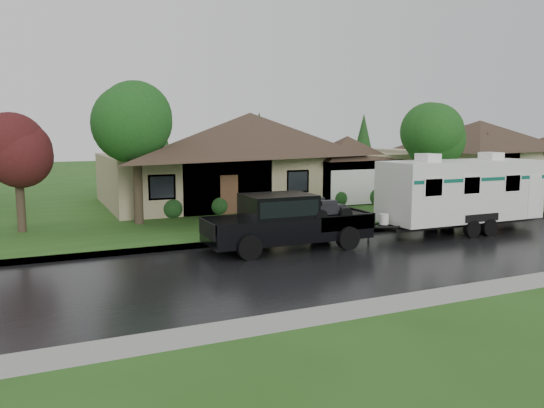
{
  "coord_description": "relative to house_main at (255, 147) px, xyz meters",
  "views": [
    {
      "loc": [
        -10.71,
        -17.7,
        4.54
      ],
      "look_at": [
        -1.86,
        2.0,
        1.59
      ],
      "focal_mm": 35.0,
      "sensor_mm": 36.0,
      "label": 1
    }
  ],
  "objects": [
    {
      "name": "travel_trailer",
      "position": [
        4.59,
        -13.28,
        -1.68
      ],
      "size": [
        8.03,
        2.82,
        3.6
      ],
      "color": "silver",
      "rests_on": "ground"
    },
    {
      "name": "tree_right_green",
      "position": [
        8.52,
        -7.12,
        0.61
      ],
      "size": [
        3.53,
        3.53,
        5.84
      ],
      "color": "#382B1E",
      "rests_on": "lawn"
    },
    {
      "name": "lawn",
      "position": [
        -2.29,
        1.16,
        -3.52
      ],
      "size": [
        140.0,
        26.0,
        0.15
      ],
      "primitive_type": "cube",
      "color": "#274F18",
      "rests_on": "ground"
    },
    {
      "name": "shrub_row",
      "position": [
        -0.29,
        -4.54,
        -2.94
      ],
      "size": [
        13.6,
        1.0,
        1.0
      ],
      "color": "#143814",
      "rests_on": "lawn"
    },
    {
      "name": "house_neighbor",
      "position": [
        19.97,
        0.5,
        -0.27
      ],
      "size": [
        15.12,
        9.72,
        6.45
      ],
      "color": "tan",
      "rests_on": "lawn"
    },
    {
      "name": "road",
      "position": [
        -2.29,
        -15.84,
        -3.59
      ],
      "size": [
        140.0,
        8.0,
        0.01
      ],
      "primitive_type": "cube",
      "color": "black",
      "rests_on": "ground"
    },
    {
      "name": "tree_left_green",
      "position": [
        -8.53,
        -5.95,
        1.24
      ],
      "size": [
        4.07,
        4.07,
        6.74
      ],
      "color": "#382B1E",
      "rests_on": "lawn"
    },
    {
      "name": "tree_red",
      "position": [
        -13.64,
        -5.93,
        0.05
      ],
      "size": [
        3.04,
        3.04,
        5.04
      ],
      "color": "#382B1E",
      "rests_on": "lawn"
    },
    {
      "name": "curb",
      "position": [
        -2.29,
        -11.59,
        -3.52
      ],
      "size": [
        140.0,
        0.5,
        0.15
      ],
      "primitive_type": "cube",
      "color": "gray",
      "rests_on": "ground"
    },
    {
      "name": "ground",
      "position": [
        -2.29,
        -13.84,
        -3.59
      ],
      "size": [
        140.0,
        140.0,
        0.0
      ],
      "primitive_type": "plane",
      "color": "#274F18",
      "rests_on": "ground"
    },
    {
      "name": "house_main",
      "position": [
        0.0,
        0.0,
        0.0
      ],
      "size": [
        19.44,
        10.8,
        6.9
      ],
      "color": "gray",
      "rests_on": "lawn"
    },
    {
      "name": "pickup_truck",
      "position": [
        -4.23,
        -13.28,
        -2.43
      ],
      "size": [
        6.51,
        2.47,
        2.17
      ],
      "color": "black",
      "rests_on": "ground"
    }
  ]
}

